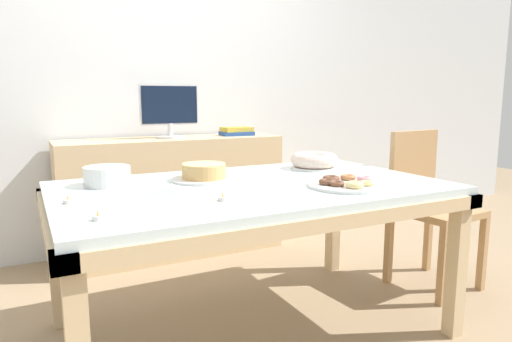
{
  "coord_description": "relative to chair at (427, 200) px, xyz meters",
  "views": [
    {
      "loc": [
        -0.95,
        -1.88,
        1.14
      ],
      "look_at": [
        0.02,
        0.01,
        0.8
      ],
      "focal_mm": 32.0,
      "sensor_mm": 36.0,
      "label": 1
    }
  ],
  "objects": [
    {
      "name": "computer_monitor",
      "position": [
        -1.23,
        1.23,
        0.52
      ],
      "size": [
        0.42,
        0.2,
        0.38
      ],
      "color": "silver",
      "rests_on": "sideboard"
    },
    {
      "name": "tealight_centre",
      "position": [
        -1.96,
        -0.38,
        0.23
      ],
      "size": [
        0.04,
        0.04,
        0.04
      ],
      "color": "silver",
      "rests_on": "dining_table"
    },
    {
      "name": "pastry_platter",
      "position": [
        -0.86,
        -0.3,
        0.23
      ],
      "size": [
        0.38,
        0.38,
        0.04
      ],
      "color": "white",
      "rests_on": "dining_table"
    },
    {
      "name": "book_stack",
      "position": [
        -0.71,
        1.23,
        0.36
      ],
      "size": [
        0.25,
        0.19,
        0.06
      ],
      "color": "#23478C",
      "rests_on": "sideboard"
    },
    {
      "name": "dining_table",
      "position": [
        -1.22,
        -0.05,
        0.14
      ],
      "size": [
        1.81,
        1.09,
        0.74
      ],
      "color": "silver",
      "rests_on": "ground"
    },
    {
      "name": "ground_plane",
      "position": [
        -1.22,
        -0.05,
        -0.52
      ],
      "size": [
        12.0,
        12.0,
        0.0
      ],
      "primitive_type": "plane",
      "color": "#997F60"
    },
    {
      "name": "chair",
      "position": [
        0.0,
        0.0,
        0.0
      ],
      "size": [
        0.46,
        0.46,
        0.94
      ],
      "color": "tan",
      "rests_on": "ground"
    },
    {
      "name": "plate_stack",
      "position": [
        -1.83,
        0.23,
        0.26
      ],
      "size": [
        0.21,
        0.21,
        0.09
      ],
      "color": "white",
      "rests_on": "dining_table"
    },
    {
      "name": "wall_back",
      "position": [
        -1.22,
        1.53,
        0.78
      ],
      "size": [
        8.0,
        0.1,
        2.6
      ],
      "primitive_type": "cube",
      "color": "silver",
      "rests_on": "ground"
    },
    {
      "name": "tealight_left_edge",
      "position": [
        -2.03,
        -0.08,
        0.23
      ],
      "size": [
        0.04,
        0.04,
        0.04
      ],
      "color": "silver",
      "rests_on": "dining_table"
    },
    {
      "name": "sideboard",
      "position": [
        -1.22,
        1.23,
        -0.1
      ],
      "size": [
        1.58,
        0.44,
        0.86
      ],
      "color": "#D1B284",
      "rests_on": "ground"
    },
    {
      "name": "cake_golden_bundt",
      "position": [
        -0.69,
        0.21,
        0.26
      ],
      "size": [
        0.27,
        0.27,
        0.09
      ],
      "color": "white",
      "rests_on": "dining_table"
    },
    {
      "name": "cake_chocolate_round",
      "position": [
        -1.39,
        0.15,
        0.25
      ],
      "size": [
        0.32,
        0.32,
        0.08
      ],
      "color": "white",
      "rests_on": "dining_table"
    },
    {
      "name": "tealight_near_cakes",
      "position": [
        -1.48,
        -0.31,
        0.23
      ],
      "size": [
        0.04,
        0.04,
        0.04
      ],
      "color": "silver",
      "rests_on": "dining_table"
    }
  ]
}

